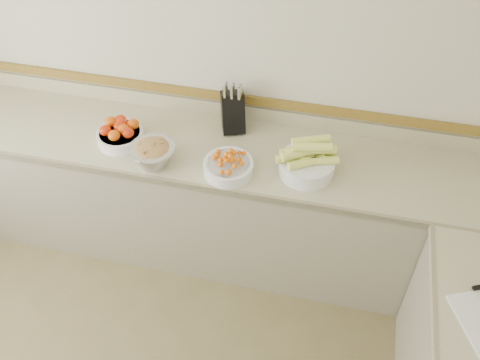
% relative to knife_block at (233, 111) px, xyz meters
% --- Properties ---
extents(back_wall, '(4.00, 0.00, 4.00)m').
position_rel_knife_block_xyz_m(back_wall, '(-0.19, 0.12, 0.27)').
color(back_wall, beige).
rests_on(back_wall, ground_plane).
extents(counter_back, '(4.00, 0.65, 1.08)m').
position_rel_knife_block_xyz_m(counter_back, '(-0.19, -0.20, -0.58)').
color(counter_back, tan).
rests_on(counter_back, ground_plane).
extents(knife_block, '(0.18, 0.20, 0.33)m').
position_rel_knife_block_xyz_m(knife_block, '(0.00, 0.00, 0.00)').
color(knife_block, black).
rests_on(knife_block, counter_back).
extents(tomato_bowl, '(0.28, 0.28, 0.13)m').
position_rel_knife_block_xyz_m(tomato_bowl, '(-0.62, -0.27, -0.07)').
color(tomato_bowl, white).
rests_on(tomato_bowl, counter_back).
extents(cherry_tomato_bowl, '(0.28, 0.28, 0.16)m').
position_rel_knife_block_xyz_m(cherry_tomato_bowl, '(0.06, -0.38, -0.08)').
color(cherry_tomato_bowl, white).
rests_on(cherry_tomato_bowl, counter_back).
extents(corn_bowl, '(0.35, 0.32, 0.23)m').
position_rel_knife_block_xyz_m(corn_bowl, '(0.49, -0.28, -0.05)').
color(corn_bowl, white).
rests_on(corn_bowl, counter_back).
extents(rhubarb_bowl, '(0.26, 0.26, 0.15)m').
position_rel_knife_block_xyz_m(rhubarb_bowl, '(-0.37, -0.41, -0.06)').
color(rhubarb_bowl, '#B2B2BA').
rests_on(rhubarb_bowl, counter_back).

